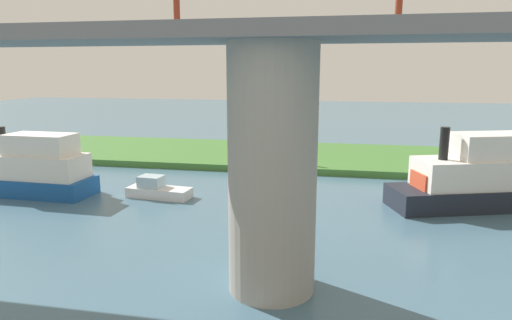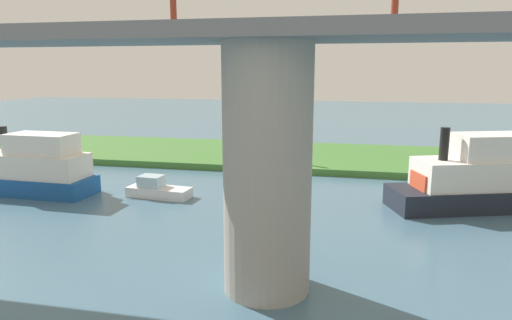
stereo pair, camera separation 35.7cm
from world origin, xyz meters
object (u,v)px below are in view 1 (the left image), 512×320
(person_on_bank, at_px, (308,156))
(motorboat_white, at_px, (157,190))
(bridge_pylon, at_px, (272,171))
(pontoon_yellow, at_px, (477,178))
(skiff_small, at_px, (32,170))
(mooring_post, at_px, (245,154))

(person_on_bank, distance_m, motorboat_white, 12.02)
(bridge_pylon, xyz_separation_m, person_on_bank, (0.30, -18.68, -3.00))
(motorboat_white, distance_m, pontoon_yellow, 18.24)
(motorboat_white, bearing_deg, person_on_bank, -133.68)
(bridge_pylon, distance_m, motorboat_white, 13.71)
(pontoon_yellow, bearing_deg, skiff_small, 5.35)
(bridge_pylon, relative_size, skiff_small, 1.04)
(bridge_pylon, height_order, pontoon_yellow, bridge_pylon)
(person_on_bank, bearing_deg, mooring_post, -8.73)
(person_on_bank, height_order, motorboat_white, person_on_bank)
(mooring_post, height_order, skiff_small, skiff_small)
(bridge_pylon, relative_size, pontoon_yellow, 0.90)
(pontoon_yellow, bearing_deg, motorboat_white, 5.08)
(person_on_bank, xyz_separation_m, motorboat_white, (8.28, 8.68, -0.74))
(skiff_small, bearing_deg, person_on_bank, -149.40)
(person_on_bank, xyz_separation_m, mooring_post, (5.03, -0.77, -0.20))
(bridge_pylon, bearing_deg, skiff_small, -29.36)
(bridge_pylon, bearing_deg, motorboat_white, -49.37)
(person_on_bank, distance_m, pontoon_yellow, 12.13)
(skiff_small, relative_size, motorboat_white, 2.05)
(skiff_small, relative_size, pontoon_yellow, 0.87)
(skiff_small, bearing_deg, pontoon_yellow, -174.65)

